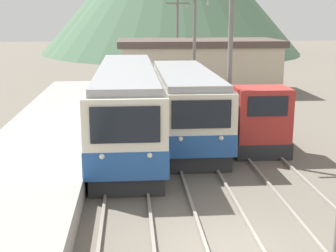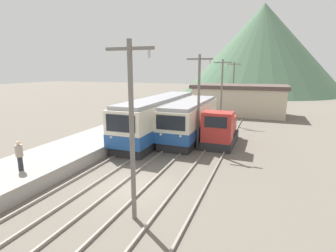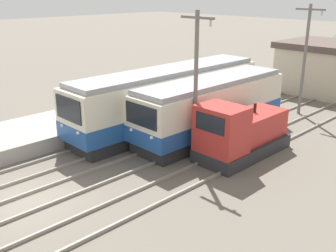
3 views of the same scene
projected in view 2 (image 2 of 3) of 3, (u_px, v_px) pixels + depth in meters
ground_plane at (129, 186)px, 14.19m from camera, size 200.00×200.00×0.00m
platform_left at (40, 165)px, 16.25m from camera, size 4.50×54.00×0.80m
track_left at (89, 178)px, 15.07m from camera, size 1.54×60.00×0.14m
track_center at (133, 186)px, 14.10m from camera, size 1.54×60.00×0.14m
track_right at (186, 195)px, 13.07m from camera, size 1.54×60.00×0.14m
commuter_train_left at (159, 119)px, 24.38m from camera, size 2.84×14.03×3.69m
commuter_train_center at (190, 121)px, 24.03m from camera, size 2.84×10.70×3.42m
shunting_locomotive at (221, 130)px, 21.94m from camera, size 2.40×5.53×3.00m
catenary_mast_near at (132, 127)px, 10.33m from camera, size 2.00×0.20×7.32m
catenary_mast_mid at (199, 99)px, 20.22m from camera, size 2.00×0.20×7.32m
catenary_mast_far at (222, 89)px, 30.10m from camera, size 2.00×0.20×7.32m
catenary_mast_distant at (233, 84)px, 39.99m from camera, size 2.00×0.20×7.32m
person_on_platform at (19, 155)px, 14.12m from camera, size 0.38×0.38×1.66m
station_building at (239, 99)px, 36.49m from camera, size 12.60×6.30×4.13m
mountain_backdrop at (262, 49)px, 70.79m from camera, size 42.18×44.61×23.63m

